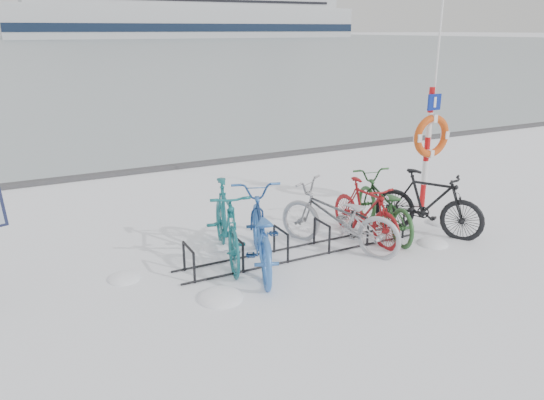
% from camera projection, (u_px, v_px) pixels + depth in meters
% --- Properties ---
extents(ground, '(900.00, 900.00, 0.00)m').
position_uv_depth(ground, '(301.00, 253.00, 8.16)').
color(ground, white).
rests_on(ground, ground).
extents(ice_sheet, '(400.00, 298.00, 0.02)m').
position_uv_depth(ice_sheet, '(6.00, 42.00, 139.49)').
color(ice_sheet, '#98A5AC').
rests_on(ice_sheet, ground).
extents(quay_edge, '(400.00, 0.25, 0.10)m').
position_uv_depth(quay_edge, '(182.00, 166.00, 13.14)').
color(quay_edge, '#3F3F42').
rests_on(quay_edge, ground).
extents(bike_rack, '(4.00, 0.48, 0.46)m').
position_uv_depth(bike_rack, '(302.00, 242.00, 8.11)').
color(bike_rack, black).
rests_on(bike_rack, ground).
extents(lifebuoy_station, '(0.80, 0.23, 4.15)m').
position_uv_depth(lifebuoy_station, '(431.00, 136.00, 9.81)').
color(lifebuoy_station, '#B70E11').
rests_on(lifebuoy_station, ground).
extents(cruise_ferry, '(131.61, 24.84, 43.24)m').
position_uv_depth(cruise_ferry, '(188.00, 5.00, 200.10)').
color(cruise_ferry, silver).
rests_on(cruise_ferry, ground).
extents(bike_0, '(0.99, 2.06, 1.19)m').
position_uv_depth(bike_0, '(226.00, 221.00, 7.79)').
color(bike_0, '#176168').
rests_on(bike_0, ground).
extents(bike_1, '(1.43, 2.27, 1.12)m').
position_uv_depth(bike_1, '(260.00, 229.00, 7.59)').
color(bike_1, '#3367B6').
rests_on(bike_1, ground).
extents(bike_2, '(1.63, 2.15, 1.08)m').
position_uv_depth(bike_2, '(338.00, 216.00, 8.18)').
color(bike_2, '#A7A8AE').
rests_on(bike_2, ground).
extents(bike_3, '(0.54, 1.69, 1.00)m').
position_uv_depth(bike_3, '(366.00, 209.00, 8.61)').
color(bike_3, maroon).
rests_on(bike_3, ground).
extents(bike_4, '(1.04, 2.04, 1.02)m').
position_uv_depth(bike_4, '(383.00, 203.00, 8.86)').
color(bike_4, '#275327').
rests_on(bike_4, ground).
extents(bike_5, '(1.41, 1.85, 1.11)m').
position_uv_depth(bike_5, '(428.00, 201.00, 8.81)').
color(bike_5, black).
rests_on(bike_5, ground).
extents(snow_drifts, '(5.96, 2.08, 0.21)m').
position_uv_depth(snow_drifts, '(303.00, 254.00, 8.10)').
color(snow_drifts, white).
rests_on(snow_drifts, ground).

